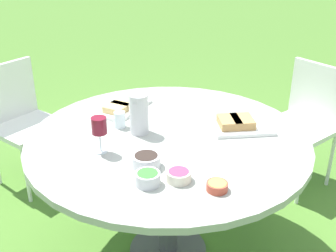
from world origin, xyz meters
TOP-DOWN VIEW (x-y plane):
  - ground_plane at (0.00, 0.00)m, footprint 40.00×40.00m
  - dining_table at (0.00, 0.00)m, footprint 1.47×1.47m
  - chair_near_left at (-1.04, 0.72)m, footprint 0.60×0.60m
  - chair_near_right at (-0.47, -1.25)m, footprint 0.56×0.55m
  - water_pitcher at (-0.00, -0.16)m, footprint 0.11×0.10m
  - wine_glass at (0.25, -0.26)m, footprint 0.07×0.07m
  - platter_bread_main at (-0.24, -0.35)m, footprint 0.38×0.25m
  - platter_charcuterie at (-0.20, 0.34)m, footprint 0.33×0.38m
  - bowl_fries at (0.41, 0.34)m, footprint 0.09×0.09m
  - bowl_salad at (0.45, 0.04)m, footprint 0.11×0.11m
  - bowl_olives at (0.32, -0.01)m, footprint 0.13×0.13m
  - bowl_dip_red at (0.38, 0.16)m, footprint 0.11×0.11m
  - cup_water_near at (-0.03, -0.28)m, footprint 0.06×0.06m

SIDE VIEW (x-z plane):
  - ground_plane at x=0.00m, z-range 0.00..0.00m
  - chair_near_left at x=-1.04m, z-range 0.08..0.97m
  - chair_near_right at x=-0.47m, z-range 0.08..0.97m
  - dining_table at x=0.00m, z-range 0.30..1.07m
  - bowl_fries at x=0.41m, z-range 0.77..0.81m
  - platter_bread_main at x=-0.24m, z-range 0.76..0.82m
  - platter_charcuterie at x=-0.20m, z-range 0.76..0.83m
  - bowl_dip_red at x=0.38m, z-range 0.77..0.82m
  - bowl_salad at x=0.45m, z-range 0.77..0.83m
  - bowl_olives at x=0.32m, z-range 0.77..0.83m
  - cup_water_near at x=-0.03m, z-range 0.77..0.86m
  - water_pitcher at x=0.00m, z-range 0.77..0.99m
  - wine_glass at x=0.25m, z-range 0.81..1.00m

